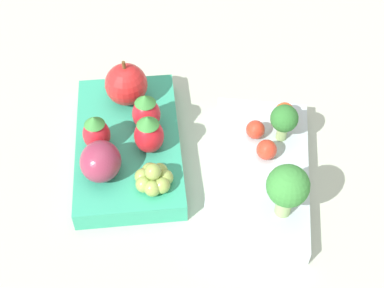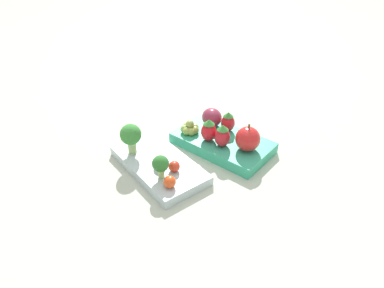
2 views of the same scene
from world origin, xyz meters
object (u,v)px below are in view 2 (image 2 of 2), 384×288
at_px(cherry_tomato_0, 170,182).
at_px(strawberry_0, 208,130).
at_px(broccoli_floret_0, 131,135).
at_px(broccoli_floret_1, 161,164).
at_px(plum, 212,117).
at_px(bento_box_savoury, 159,165).
at_px(grape_cluster, 190,128).
at_px(strawberry_1, 222,136).
at_px(bento_box_fruit, 222,143).
at_px(strawberry_2, 228,122).
at_px(cherry_tomato_1, 160,161).
at_px(cherry_tomato_2, 174,166).
at_px(apple, 248,139).

bearing_deg(cherry_tomato_0, strawberry_0, -67.97).
bearing_deg(broccoli_floret_0, broccoli_floret_1, 178.04).
distance_m(broccoli_floret_0, plum, 0.18).
height_order(bento_box_savoury, broccoli_floret_0, broccoli_floret_0).
bearing_deg(cherry_tomato_0, grape_cluster, -52.36).
xyz_separation_m(broccoli_floret_0, strawberry_1, (-0.10, -0.14, -0.01)).
height_order(bento_box_fruit, strawberry_0, strawberry_0).
height_order(strawberry_2, grape_cluster, strawberry_2).
height_order(strawberry_2, plum, strawberry_2).
distance_m(broccoli_floret_0, grape_cluster, 0.13).
bearing_deg(grape_cluster, cherry_tomato_0, 127.64).
bearing_deg(strawberry_0, broccoli_floret_1, 101.68).
bearing_deg(strawberry_2, bento_box_savoury, 84.80).
height_order(bento_box_savoury, grape_cluster, grape_cluster).
height_order(strawberry_1, grape_cluster, strawberry_1).
xyz_separation_m(bento_box_savoury, grape_cluster, (0.03, -0.10, 0.02)).
height_order(cherry_tomato_1, cherry_tomato_2, cherry_tomato_1).
relative_size(broccoli_floret_1, strawberry_2, 1.03).
bearing_deg(broccoli_floret_0, bento_box_fruit, -117.22).
bearing_deg(bento_box_fruit, apple, -172.66).
bearing_deg(bento_box_fruit, broccoli_floret_1, 94.57).
xyz_separation_m(broccoli_floret_1, strawberry_2, (0.03, -0.19, -0.00)).
bearing_deg(apple, broccoli_floret_0, 50.21).
relative_size(bento_box_fruit, plum, 4.75).
bearing_deg(strawberry_0, cherry_tomato_0, 112.03).
distance_m(broccoli_floret_0, apple, 0.22).
distance_m(cherry_tomato_1, grape_cluster, 0.12).
height_order(apple, plum, apple).
xyz_separation_m(broccoli_floret_1, apple, (-0.04, -0.17, -0.00)).
relative_size(bento_box_savoury, strawberry_2, 4.60).
relative_size(broccoli_floret_1, cherry_tomato_0, 2.09).
distance_m(cherry_tomato_2, apple, 0.15).
height_order(bento_box_savoury, strawberry_1, strawberry_1).
height_order(strawberry_1, plum, strawberry_1).
distance_m(bento_box_fruit, strawberry_2, 0.04).
bearing_deg(grape_cluster, apple, -160.18).
relative_size(cherry_tomato_2, strawberry_1, 0.44).
bearing_deg(bento_box_fruit, plum, -19.10).
bearing_deg(plum, strawberry_1, 151.41).
xyz_separation_m(strawberry_0, plum, (0.04, -0.04, -0.00)).
distance_m(cherry_tomato_1, strawberry_0, 0.12).
height_order(bento_box_savoury, broccoli_floret_1, broccoli_floret_1).
relative_size(broccoli_floret_1, apple, 0.80).
bearing_deg(plum, apple, 174.62).
bearing_deg(bento_box_savoury, strawberry_2, -95.20).
distance_m(bento_box_savoury, strawberry_1, 0.13).
distance_m(strawberry_0, strawberry_2, 0.05).
bearing_deg(strawberry_1, grape_cluster, 11.42).
bearing_deg(cherry_tomato_0, cherry_tomato_2, -48.98).
relative_size(broccoli_floret_0, cherry_tomato_0, 2.85).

